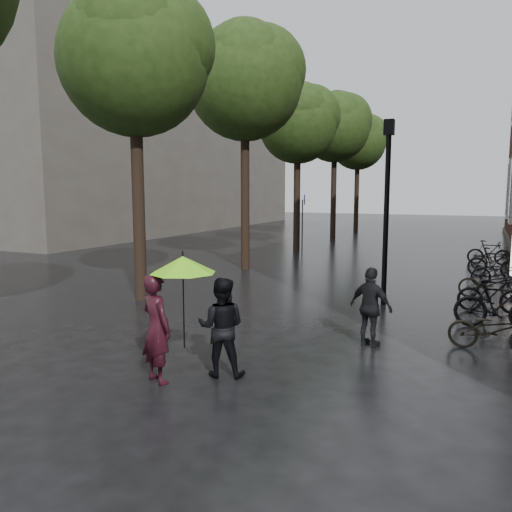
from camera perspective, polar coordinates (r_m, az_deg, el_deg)
The scene contains 10 objects.
ground at distance 6.24m, azimuth -22.83°, elevation -20.81°, with size 120.00×120.00×0.00m, color black.
bg_building at distance 41.26m, azimuth -15.31°, elevation 12.92°, with size 16.00×30.00×14.00m, color #47423D.
street_trees at distance 21.47m, azimuth 2.02°, elevation 16.69°, with size 4.33×34.03×8.91m.
person_burgundy at distance 7.76m, azimuth -11.32°, elevation -8.08°, with size 0.61×0.40×1.68m, color black.
person_black at distance 7.89m, azimuth -3.97°, elevation -8.09°, with size 0.76×0.59×1.57m, color black.
lime_umbrella at distance 7.57m, azimuth -8.36°, elevation -0.99°, with size 1.01×1.01×1.50m.
pedestrian_walking at distance 9.57m, azimuth 12.99°, elevation -5.71°, with size 0.88×0.36×1.49m, color black.
parked_bicycles at distance 15.89m, azimuth 25.61°, elevation -2.09°, with size 2.01×12.36×1.04m.
lamp_post at distance 13.00m, azimuth 14.74°, elevation 6.87°, with size 0.24×0.24×4.64m.
cycle_sign at distance 23.89m, azimuth 5.42°, elevation 4.80°, with size 0.14×0.50×2.72m.
Camera 1 is at (4.16, -3.65, 2.90)m, focal length 35.00 mm.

